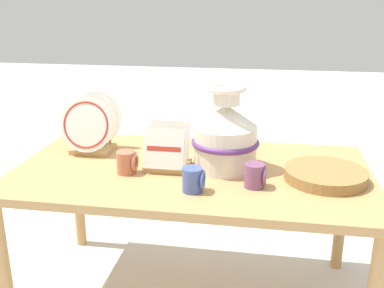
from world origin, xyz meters
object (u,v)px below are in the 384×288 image
Objects in this scene: dish_rack_round_plates at (91,129)px; dish_rack_square_plates at (168,155)px; wicker_charger_stack at (325,175)px; mug_plum_glaze at (255,176)px; mug_terracotta_glaze at (127,162)px; mug_cobalt_glaze at (194,180)px; ceramic_vase at (226,135)px.

dish_rack_square_plates is (0.40, -0.14, -0.05)m from dish_rack_round_plates.
dish_rack_square_plates is 0.58× the size of wicker_charger_stack.
dish_rack_round_plates is at bearing 170.93° from wicker_charger_stack.
mug_plum_glaze and mug_terracotta_glaze have the same top height.
mug_cobalt_glaze is at bearing -56.07° from dish_rack_square_plates.
ceramic_vase is 3.80× the size of mug_plum_glaze.
dish_rack_round_plates reaches higher than mug_plum_glaze.
dish_rack_round_plates is at bearing 146.39° from mug_cobalt_glaze.
wicker_charger_stack is at bearing 22.62° from mug_plum_glaze.
mug_plum_glaze is at bearing 19.48° from mug_cobalt_glaze.
dish_rack_round_plates is 2.87× the size of mug_terracotta_glaze.
wicker_charger_stack is (0.41, -0.07, -0.13)m from ceramic_vase.
wicker_charger_stack is 0.54m from mug_cobalt_glaze.
dish_rack_square_plates is at bearing -170.29° from ceramic_vase.
mug_cobalt_glaze is (0.30, -0.14, 0.00)m from mug_terracotta_glaze.
wicker_charger_stack is at bearing 4.21° from mug_terracotta_glaze.
mug_terracotta_glaze is (0.24, -0.23, -0.07)m from dish_rack_round_plates.
mug_terracotta_glaze is 0.33m from mug_cobalt_glaze.
mug_plum_glaze is at bearing -20.04° from dish_rack_round_plates.
mug_terracotta_glaze is 1.00× the size of mug_cobalt_glaze.
dish_rack_round_plates is (-0.64, 0.10, -0.04)m from ceramic_vase.
mug_terracotta_glaze is (-0.81, -0.06, 0.03)m from wicker_charger_stack.
ceramic_vase reaches higher than mug_plum_glaze.
mug_cobalt_glaze is at bearing -160.52° from mug_plum_glaze.
mug_plum_glaze reaches higher than wicker_charger_stack.
dish_rack_round_plates is 2.87× the size of mug_plum_glaze.
dish_rack_round_plates reaches higher than wicker_charger_stack.
mug_cobalt_glaze is at bearing -109.37° from ceramic_vase.
dish_rack_round_plates is at bearing 137.03° from mug_terracotta_glaze.
dish_rack_round_plates is at bearing 171.12° from ceramic_vase.
dish_rack_square_plates is 2.01× the size of mug_cobalt_glaze.
wicker_charger_stack is at bearing -2.31° from dish_rack_square_plates.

